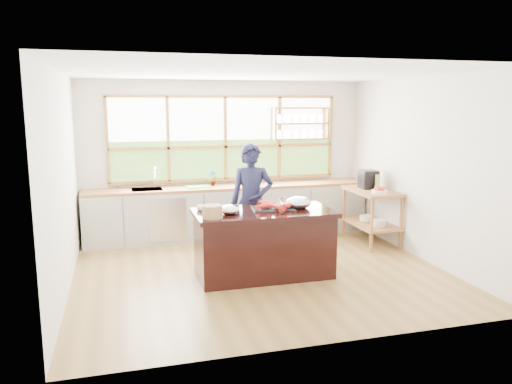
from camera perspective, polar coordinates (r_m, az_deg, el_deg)
name	(u,v)px	position (r m, az deg, el deg)	size (l,w,h in m)	color
ground_plane	(260,271)	(7.05, 0.42, -8.98)	(5.00, 5.00, 0.00)	olive
room_shell	(252,142)	(7.19, -0.50, 5.68)	(5.02, 4.52, 2.71)	beige
back_counter	(228,211)	(8.74, -3.17, -2.15)	(4.90, 0.63, 0.90)	#A9A79F
right_shelf_unit	(372,207)	(8.50, 13.10, -1.71)	(0.62, 1.10, 0.90)	#A3542E
island	(264,243)	(6.73, 0.89, -5.86)	(1.85, 0.90, 0.90)	black
cook	(252,203)	(7.34, -0.50, -1.21)	(0.63, 0.41, 1.73)	#161834
potted_plant	(213,178)	(8.64, -4.97, 1.61)	(0.14, 0.10, 0.27)	slate
cutting_board	(198,186)	(8.56, -6.61, 0.63)	(0.40, 0.30, 0.01)	green
espresso_machine	(368,179)	(8.56, 12.73, 1.43)	(0.27, 0.29, 0.31)	black
wine_bottle	(377,182)	(8.41, 13.67, 1.08)	(0.06, 0.06, 0.26)	#90AB4D
fruit_bowl	(380,191)	(8.14, 13.94, 0.16)	(0.25, 0.25, 0.11)	white
slate_board	(273,208)	(6.72, 1.95, -1.89)	(0.55, 0.40, 0.02)	black
lobster_pile	(275,205)	(6.69, 2.21, -1.52)	(0.52, 0.48, 0.08)	red
mixing_bowl_left	(230,210)	(6.42, -3.04, -2.04)	(0.27, 0.27, 0.13)	silver
mixing_bowl_right	(298,203)	(6.81, 4.86, -1.22)	(0.34, 0.34, 0.17)	silver
wine_glass	(282,202)	(6.39, 2.98, -1.12)	(0.08, 0.08, 0.22)	silver
wicker_basket	(212,212)	(6.20, -5.02, -2.25)	(0.25, 0.25, 0.16)	#9E6C49
parchment_roll	(206,209)	(6.58, -5.77, -1.91)	(0.08, 0.08, 0.30)	white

